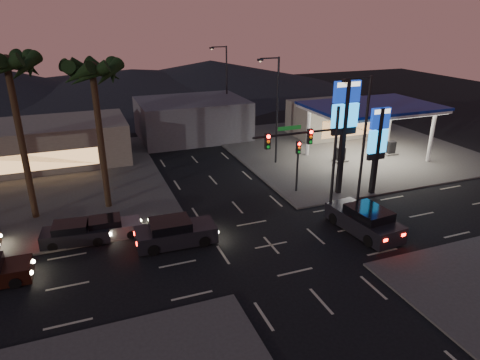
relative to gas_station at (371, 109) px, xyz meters
name	(u,v)px	position (x,y,z in m)	size (l,w,h in m)	color
ground	(271,245)	(-16.00, -12.00, -5.08)	(140.00, 140.00, 0.00)	black
corner_lot_ne	(343,147)	(0.00, 4.00, -5.02)	(24.00, 24.00, 0.12)	#47443F
corner_lot_nw	(14,188)	(-32.00, 4.00, -5.02)	(24.00, 24.00, 0.12)	#47443F
gas_station	(371,109)	(0.00, 0.00, 0.00)	(12.20, 8.20, 5.47)	silver
convenience_store	(335,118)	(2.00, 9.00, -3.08)	(10.00, 6.00, 4.00)	#726B5B
pylon_sign_tall	(345,116)	(-7.50, -6.50, 1.31)	(2.20, 0.35, 9.00)	black
pylon_sign_short	(378,138)	(-5.00, -7.50, -0.42)	(1.60, 0.35, 7.00)	black
traffic_signal_mast	(312,150)	(-12.24, -10.01, 0.15)	(6.10, 0.39, 8.00)	black
pedestal_signal	(298,158)	(-10.50, -5.02, -2.16)	(0.32, 0.39, 4.30)	black
streetlight_near	(361,143)	(-9.21, -11.00, 0.64)	(2.14, 0.25, 10.00)	black
streetlight_mid	(275,105)	(-9.21, 2.00, 0.64)	(2.14, 0.25, 10.00)	black
streetlight_far	(225,83)	(-9.21, 16.00, 0.64)	(2.14, 0.25, 10.00)	black
palm_a	(93,80)	(-25.00, -2.50, 4.35)	(4.41, 4.41, 10.86)	black
palm_b	(9,75)	(-30.00, -2.50, 4.89)	(4.41, 4.41, 11.46)	black
building_far_west	(40,144)	(-30.00, 10.00, -3.08)	(16.00, 8.00, 4.00)	#726B5B
building_far_mid	(192,119)	(-14.00, 14.00, -2.88)	(12.00, 9.00, 4.40)	#4C4C51
hill_right	(211,74)	(-1.00, 48.00, -2.58)	(50.00, 50.00, 5.00)	black
hill_center	(133,80)	(-16.00, 48.00, -3.08)	(60.00, 60.00, 4.00)	black
car_lane_a_front	(175,233)	(-21.58, -9.60, -4.31)	(5.18, 2.31, 1.66)	black
car_lane_b_front	(109,228)	(-25.35, -7.14, -4.47)	(4.14, 1.90, 1.33)	slate
car_lane_b_mid	(75,233)	(-27.44, -7.20, -4.44)	(4.39, 2.21, 1.39)	black
suv_station	(365,220)	(-9.49, -12.61, -4.24)	(2.81, 5.65, 1.82)	black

